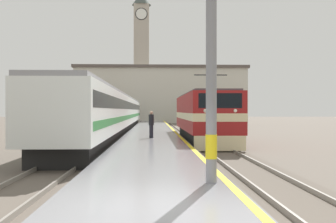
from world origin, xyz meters
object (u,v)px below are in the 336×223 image
(catenary_mast, at_px, (214,19))
(clock_tower, at_px, (142,53))
(locomotive_train, at_px, (203,117))
(person_on_platform, at_px, (151,124))
(passenger_train, at_px, (116,113))

(catenary_mast, distance_m, clock_tower, 71.93)
(locomotive_train, relative_size, clock_tower, 0.53)
(catenary_mast, bearing_deg, person_on_platform, 95.78)
(passenger_train, relative_size, clock_tower, 1.87)
(passenger_train, distance_m, clock_tower, 44.04)
(locomotive_train, relative_size, passenger_train, 0.29)
(passenger_train, xyz_separation_m, person_on_platform, (3.49, -12.87, -0.60))
(person_on_platform, bearing_deg, catenary_mast, -84.22)
(locomotive_train, height_order, catenary_mast, catenary_mast)
(person_on_platform, bearing_deg, clock_tower, 92.32)
(catenary_mast, bearing_deg, clock_tower, 93.10)
(passenger_train, relative_size, catenary_mast, 6.09)
(passenger_train, bearing_deg, locomotive_train, -56.79)
(catenary_mast, relative_size, clock_tower, 0.31)
(catenary_mast, bearing_deg, locomotive_train, 83.50)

